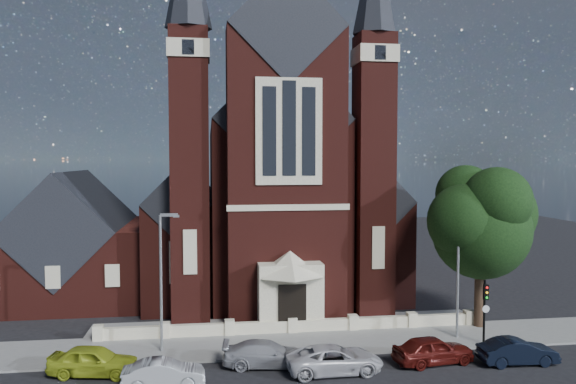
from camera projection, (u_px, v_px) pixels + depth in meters
name	position (u px, v px, depth m)	size (l,w,h in m)	color
ground	(276.00, 301.00, 44.39)	(120.00, 120.00, 0.00)	black
pavement_strip	(297.00, 344.00, 34.01)	(60.00, 5.00, 0.12)	slate
forecourt_paving	(288.00, 324.00, 37.96)	(26.00, 3.00, 0.14)	slate
forecourt_wall	(292.00, 334.00, 35.99)	(24.00, 0.40, 0.90)	#B6AE91
church	(266.00, 192.00, 51.76)	(20.01, 34.90, 29.20)	#441712
parish_hall	(73.00, 249.00, 44.86)	(12.00, 12.20, 10.24)	#441712
street_tree	(485.00, 224.00, 36.58)	(6.40, 6.60, 10.70)	black
street_lamp_left	(162.00, 274.00, 32.13)	(1.16, 0.22, 8.09)	gray
street_lamp_right	(459.00, 266.00, 34.68)	(1.16, 0.22, 8.09)	gray
traffic_signal	(485.00, 304.00, 33.36)	(0.28, 0.42, 4.00)	black
car_lime_van	(94.00, 361.00, 28.98)	(1.82, 4.53, 1.54)	#A1B123
car_silver_a	(164.00, 373.00, 27.54)	(1.40, 4.02, 1.32)	#A5A9AC
car_silver_b	(266.00, 354.00, 30.26)	(1.91, 4.70, 1.36)	gray
car_white_suv	(334.00, 359.00, 29.37)	(2.35, 5.10, 1.42)	silver
car_dark_red	(433.00, 350.00, 30.65)	(1.79, 4.46, 1.52)	#4D100D
car_navy	(518.00, 351.00, 30.58)	(1.47, 4.22, 1.39)	black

